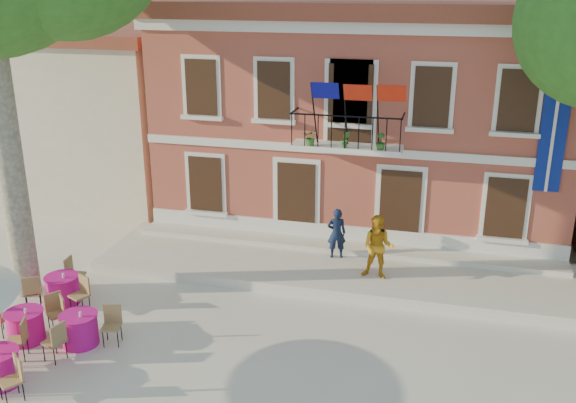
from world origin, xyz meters
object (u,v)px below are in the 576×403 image
at_px(pedestrian_navy, 337,233).
at_px(pedestrian_orange, 378,247).
at_px(cafe_table_3, 63,288).
at_px(cafe_table_0, 79,328).
at_px(cafe_table_2, 25,325).

relative_size(pedestrian_navy, pedestrian_orange, 0.84).
xyz_separation_m(pedestrian_navy, pedestrian_orange, (1.34, -1.08, 0.14)).
relative_size(pedestrian_orange, cafe_table_3, 0.97).
relative_size(cafe_table_0, cafe_table_2, 0.98).
relative_size(pedestrian_navy, cafe_table_0, 0.84).
bearing_deg(cafe_table_3, cafe_table_2, -83.49).
height_order(cafe_table_0, cafe_table_3, same).
distance_m(pedestrian_navy, cafe_table_3, 7.74).
bearing_deg(pedestrian_orange, cafe_table_2, -143.83).
distance_m(pedestrian_navy, cafe_table_0, 7.67).
relative_size(cafe_table_2, cafe_table_3, 0.99).
height_order(pedestrian_navy, cafe_table_3, pedestrian_navy).
xyz_separation_m(pedestrian_navy, cafe_table_2, (-6.37, -5.92, -0.63)).
distance_m(pedestrian_navy, pedestrian_orange, 1.73).
bearing_deg(cafe_table_2, pedestrian_navy, 42.91).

